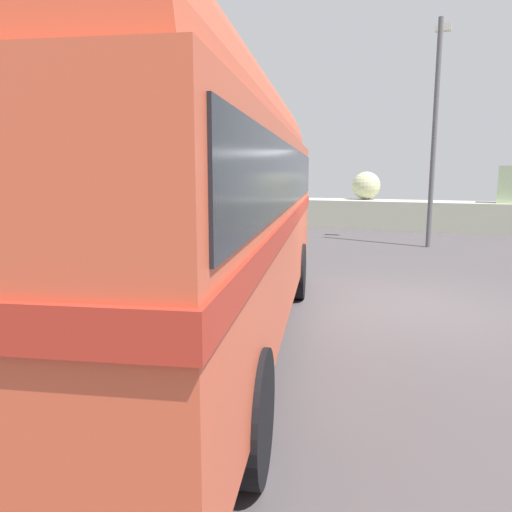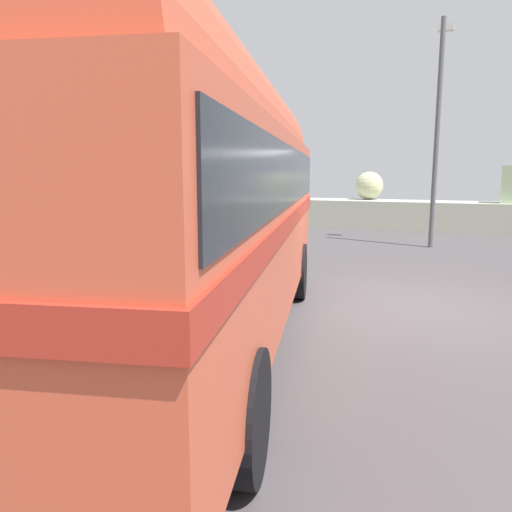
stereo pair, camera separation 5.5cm
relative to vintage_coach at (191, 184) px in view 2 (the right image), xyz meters
name	(u,v)px [view 2 (the right image)]	position (x,y,z in m)	size (l,w,h in m)	color
ground	(403,307)	(2.24, 2.93, -2.04)	(32.00, 26.00, 0.02)	#484345
breakwater	(432,212)	(2.03, 14.73, -1.36)	(31.36, 2.08, 2.47)	#B1B4A0
vintage_coach	(191,184)	(0.00, 0.00, 0.00)	(4.35, 8.91, 3.70)	black
lamp_post	(438,122)	(2.28, 10.09, 1.55)	(0.44, 0.95, 6.38)	#5B5B60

